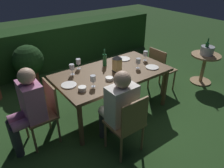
{
  "coord_description": "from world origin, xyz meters",
  "views": [
    {
      "loc": [
        -1.81,
        -2.45,
        2.22
      ],
      "look_at": [
        0.0,
        0.0,
        0.51
      ],
      "focal_mm": 34.47,
      "sensor_mm": 36.0,
      "label": 1
    }
  ],
  "objects_px": {
    "plate_a": "(69,85)",
    "side_table": "(204,64)",
    "chair_side_left_a": "(128,123)",
    "bowl_bread": "(82,89)",
    "wine_glass_b": "(93,79)",
    "wine_glass_e": "(145,54)",
    "person_in_cream": "(118,106)",
    "plate_b": "(124,59)",
    "wine_glass_d": "(78,62)",
    "green_bottle_on_table": "(105,60)",
    "potted_plant_corner": "(28,62)",
    "chair_head_far": "(160,68)",
    "dining_table": "(112,75)",
    "ice_bucket": "(207,50)",
    "lantern_centerpiece": "(117,63)",
    "wine_glass_a": "(72,67)",
    "bowl_olives": "(109,79)",
    "plate_c": "(152,67)",
    "chair_head_near": "(44,110)",
    "wine_glass_c": "(138,61)",
    "person_in_pink": "(27,106)"
  },
  "relations": [
    {
      "from": "bowl_olives",
      "to": "bowl_bread",
      "type": "bearing_deg",
      "value": -176.46
    },
    {
      "from": "person_in_cream",
      "to": "potted_plant_corner",
      "type": "bearing_deg",
      "value": 99.47
    },
    {
      "from": "dining_table",
      "to": "lantern_centerpiece",
      "type": "height_order",
      "value": "lantern_centerpiece"
    },
    {
      "from": "plate_b",
      "to": "plate_c",
      "type": "distance_m",
      "value": 0.57
    },
    {
      "from": "chair_side_left_a",
      "to": "bowl_bread",
      "type": "distance_m",
      "value": 0.76
    },
    {
      "from": "plate_a",
      "to": "side_table",
      "type": "height_order",
      "value": "plate_a"
    },
    {
      "from": "plate_a",
      "to": "chair_head_near",
      "type": "bearing_deg",
      "value": -178.69
    },
    {
      "from": "bowl_bread",
      "to": "wine_glass_a",
      "type": "bearing_deg",
      "value": 76.99
    },
    {
      "from": "lantern_centerpiece",
      "to": "wine_glass_d",
      "type": "bearing_deg",
      "value": 134.63
    },
    {
      "from": "wine_glass_a",
      "to": "bowl_olives",
      "type": "relative_size",
      "value": 1.48
    },
    {
      "from": "wine_glass_d",
      "to": "bowl_bread",
      "type": "xyz_separation_m",
      "value": [
        -0.3,
        -0.64,
        -0.09
      ]
    },
    {
      "from": "green_bottle_on_table",
      "to": "bowl_bread",
      "type": "height_order",
      "value": "green_bottle_on_table"
    },
    {
      "from": "plate_b",
      "to": "wine_glass_d",
      "type": "bearing_deg",
      "value": 171.18
    },
    {
      "from": "side_table",
      "to": "ice_bucket",
      "type": "relative_size",
      "value": 1.82
    },
    {
      "from": "green_bottle_on_table",
      "to": "ice_bucket",
      "type": "xyz_separation_m",
      "value": [
        2.09,
        -0.58,
        -0.12
      ]
    },
    {
      "from": "person_in_cream",
      "to": "wine_glass_a",
      "type": "xyz_separation_m",
      "value": [
        -0.14,
        0.97,
        0.21
      ]
    },
    {
      "from": "chair_side_left_a",
      "to": "wine_glass_a",
      "type": "distance_m",
      "value": 1.23
    },
    {
      "from": "chair_head_far",
      "to": "wine_glass_d",
      "type": "height_order",
      "value": "wine_glass_d"
    },
    {
      "from": "green_bottle_on_table",
      "to": "plate_b",
      "type": "height_order",
      "value": "green_bottle_on_table"
    },
    {
      "from": "plate_b",
      "to": "dining_table",
      "type": "bearing_deg",
      "value": -148.67
    },
    {
      "from": "person_in_cream",
      "to": "ice_bucket",
      "type": "height_order",
      "value": "person_in_cream"
    },
    {
      "from": "dining_table",
      "to": "wine_glass_a",
      "type": "xyz_separation_m",
      "value": [
        -0.54,
        0.29,
        0.17
      ]
    },
    {
      "from": "lantern_centerpiece",
      "to": "side_table",
      "type": "distance_m",
      "value": 2.13
    },
    {
      "from": "plate_a",
      "to": "person_in_pink",
      "type": "bearing_deg",
      "value": -179.12
    },
    {
      "from": "chair_head_near",
      "to": "person_in_pink",
      "type": "xyz_separation_m",
      "value": [
        -0.2,
        0.0,
        0.15
      ]
    },
    {
      "from": "person_in_cream",
      "to": "plate_c",
      "type": "bearing_deg",
      "value": 22.11
    },
    {
      "from": "chair_head_near",
      "to": "wine_glass_c",
      "type": "height_order",
      "value": "wine_glass_c"
    },
    {
      "from": "plate_b",
      "to": "bowl_bread",
      "type": "distance_m",
      "value": 1.24
    },
    {
      "from": "chair_side_left_a",
      "to": "wine_glass_a",
      "type": "height_order",
      "value": "wine_glass_a"
    },
    {
      "from": "lantern_centerpiece",
      "to": "wine_glass_e",
      "type": "height_order",
      "value": "lantern_centerpiece"
    },
    {
      "from": "lantern_centerpiece",
      "to": "ice_bucket",
      "type": "bearing_deg",
      "value": -7.91
    },
    {
      "from": "chair_head_near",
      "to": "side_table",
      "type": "xyz_separation_m",
      "value": [
        3.28,
        -0.31,
        -0.07
      ]
    },
    {
      "from": "person_in_cream",
      "to": "lantern_centerpiece",
      "type": "relative_size",
      "value": 4.34
    },
    {
      "from": "side_table",
      "to": "chair_side_left_a",
      "type": "bearing_deg",
      "value": -167.42
    },
    {
      "from": "person_in_cream",
      "to": "wine_glass_b",
      "type": "relative_size",
      "value": 6.8
    },
    {
      "from": "wine_glass_b",
      "to": "wine_glass_e",
      "type": "relative_size",
      "value": 1.0
    },
    {
      "from": "chair_side_left_a",
      "to": "wine_glass_e",
      "type": "relative_size",
      "value": 5.15
    },
    {
      "from": "person_in_cream",
      "to": "side_table",
      "type": "bearing_deg",
      "value": 8.31
    },
    {
      "from": "chair_head_far",
      "to": "potted_plant_corner",
      "type": "distance_m",
      "value": 2.6
    },
    {
      "from": "dining_table",
      "to": "chair_side_left_a",
      "type": "relative_size",
      "value": 2.06
    },
    {
      "from": "wine_glass_b",
      "to": "wine_glass_c",
      "type": "distance_m",
      "value": 0.91
    },
    {
      "from": "dining_table",
      "to": "ice_bucket",
      "type": "relative_size",
      "value": 5.23
    },
    {
      "from": "wine_glass_a",
      "to": "side_table",
      "type": "bearing_deg",
      "value": -12.7
    },
    {
      "from": "wine_glass_d",
      "to": "bowl_olives",
      "type": "height_order",
      "value": "wine_glass_d"
    },
    {
      "from": "wine_glass_d",
      "to": "plate_c",
      "type": "bearing_deg",
      "value": -34.88
    },
    {
      "from": "wine_glass_d",
      "to": "plate_a",
      "type": "height_order",
      "value": "wine_glass_d"
    },
    {
      "from": "chair_side_left_a",
      "to": "wine_glass_e",
      "type": "distance_m",
      "value": 1.51
    },
    {
      "from": "dining_table",
      "to": "wine_glass_d",
      "type": "xyz_separation_m",
      "value": [
        -0.36,
        0.42,
        0.17
      ]
    },
    {
      "from": "wine_glass_d",
      "to": "bowl_olives",
      "type": "xyz_separation_m",
      "value": [
        0.17,
        -0.61,
        -0.1
      ]
    },
    {
      "from": "chair_head_far",
      "to": "plate_c",
      "type": "height_order",
      "value": "chair_head_far"
    }
  ]
}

